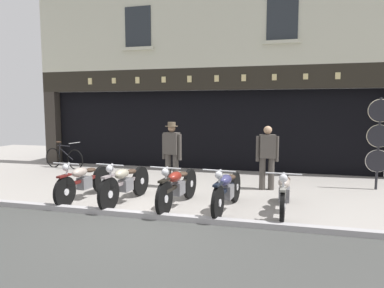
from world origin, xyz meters
TOP-DOWN VIEW (x-y plane):
  - ground at (0.00, -0.98)m, footprint 23.78×22.00m
  - shop_facade at (0.00, 7.02)m, footprint 12.08×4.42m
  - motorcycle_left at (-1.78, 0.93)m, footprint 0.62×1.95m
  - motorcycle_center_left at (-0.77, 0.91)m, footprint 0.62×1.98m
  - motorcycle_center at (0.40, 0.91)m, footprint 0.62×2.03m
  - motorcycle_center_right at (1.42, 0.91)m, footprint 0.62×1.96m
  - motorcycle_right at (2.52, 1.05)m, footprint 0.62×2.01m
  - salesman_left at (-0.25, 2.55)m, footprint 0.55×0.32m
  - shopkeeper_center at (2.12, 2.88)m, footprint 0.55×0.29m
  - tyre_sign_pole at (4.78, 3.56)m, footprint 0.57×0.06m
  - advert_board_near at (-3.12, 5.40)m, footprint 0.84×0.03m
  - leaning_bicycle at (-4.64, 4.28)m, footprint 1.66×0.52m

SIDE VIEW (x-z plane):
  - ground at x=0.00m, z-range -0.13..0.05m
  - leaning_bicycle at x=-4.64m, z-range -0.10..0.83m
  - motorcycle_right at x=2.52m, z-range -0.04..0.86m
  - motorcycle_left at x=-1.78m, z-range -0.03..0.88m
  - motorcycle_center_right at x=1.42m, z-range -0.03..0.88m
  - motorcycle_center at x=0.40m, z-range -0.03..0.90m
  - motorcycle_center_left at x=-0.77m, z-range -0.03..0.90m
  - shopkeeper_center at x=2.12m, z-range 0.08..1.67m
  - salesman_left at x=-0.25m, z-range 0.09..1.76m
  - tyre_sign_pole at x=4.78m, z-range 0.17..2.46m
  - advert_board_near at x=-3.12m, z-range 1.11..2.18m
  - shop_facade at x=0.00m, z-range -1.41..4.81m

